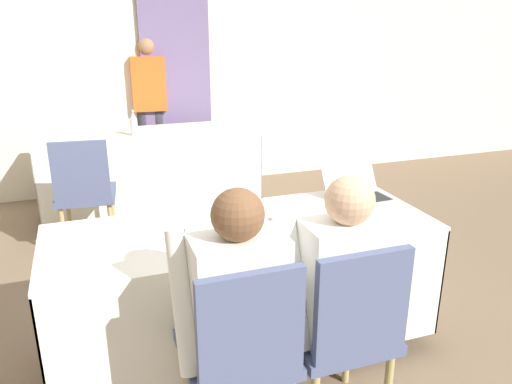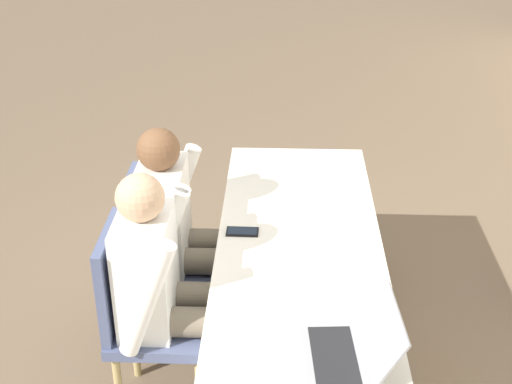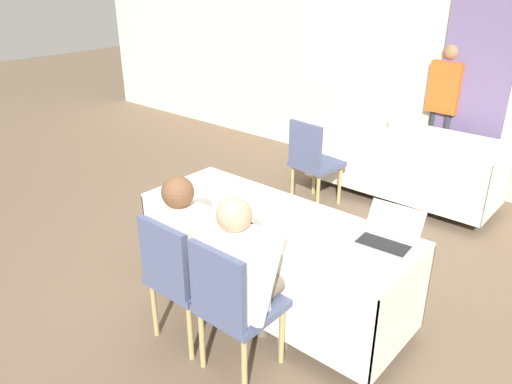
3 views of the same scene
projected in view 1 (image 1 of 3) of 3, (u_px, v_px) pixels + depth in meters
ground_plane at (245, 349)px, 2.81m from camera, size 24.00×24.00×0.00m
wall_back at (150, 61)px, 5.11m from camera, size 12.00×0.06×2.70m
curtain_panel at (176, 63)px, 5.14m from camera, size 0.71×0.04×2.65m
conference_table_near at (244, 258)px, 2.62m from camera, size 1.99×0.73×0.75m
conference_table_far at (150, 152)px, 4.70m from camera, size 1.99×0.73×0.75m
laptop at (359, 193)px, 2.93m from camera, size 0.37×0.35×0.21m
cell_phone at (246, 248)px, 2.31m from camera, size 0.08×0.15×0.01m
paper_beside_laptop at (361, 200)px, 2.92m from camera, size 0.25×0.33×0.00m
water_bottle at (134, 124)px, 4.51m from camera, size 0.07×0.07×0.23m
chair_near_left at (241, 351)px, 1.97m from camera, size 0.44×0.44×0.93m
chair_near_right at (344, 328)px, 2.11m from camera, size 0.44×0.44×0.93m
chair_far_spare at (85, 190)px, 3.82m from camera, size 0.49×0.49×0.93m
person_checkered_shirt at (233, 302)px, 2.01m from camera, size 0.50×0.52×1.19m
person_white_shirt at (335, 283)px, 2.15m from camera, size 0.50×0.52×1.19m
person_red_shirt at (150, 104)px, 5.22m from camera, size 0.35×0.22×1.59m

